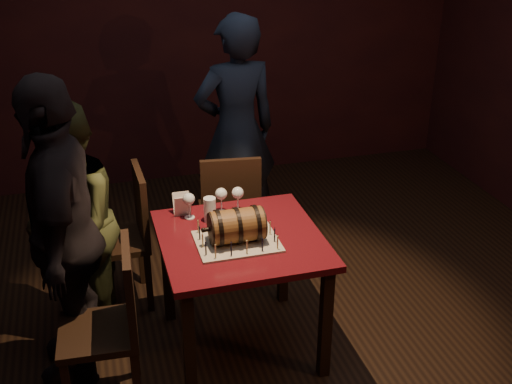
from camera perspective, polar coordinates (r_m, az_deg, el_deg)
The scene contains 16 objects.
room_shell at distance 3.45m, azimuth 1.26°, elevation 6.53°, with size 5.04×5.04×2.80m.
pub_table at distance 3.66m, azimuth -1.35°, elevation -5.48°, with size 0.90×0.90×0.75m.
cake_board at distance 3.54m, azimuth -1.69°, elevation -4.42°, with size 0.45×0.35×0.01m, color #AEA28C.
barrel_cake at distance 3.49m, azimuth -1.72°, elevation -3.01°, with size 0.35×0.20×0.20m.
birthday_candles at distance 3.52m, azimuth -1.70°, elevation -3.76°, with size 0.40×0.30×0.09m.
wine_glass_left at distance 3.76m, azimuth -6.00°, elevation -0.73°, with size 0.07×0.07×0.16m.
wine_glass_mid at distance 3.81m, azimuth -3.11°, elevation -0.27°, with size 0.07×0.07×0.16m.
wine_glass_right at distance 3.82m, azimuth -1.64°, elevation -0.17°, with size 0.07×0.07×0.16m.
pint_of_ale at distance 3.73m, azimuth -4.12°, elevation -1.63°, with size 0.07×0.07×0.15m.
menu_card at distance 3.83m, azimuth -6.59°, elevation -1.15°, with size 0.10×0.05×0.13m, color white, non-canonical shape.
chair_back at distance 4.40m, azimuth -2.34°, elevation -1.49°, with size 0.45×0.45×0.93m.
chair_left_rear at distance 4.21m, azimuth -11.35°, elevation -3.37°, with size 0.41×0.41×0.93m.
chair_left_front at distance 3.42m, azimuth -12.62°, elevation -10.98°, with size 0.42×0.42×0.93m.
person_back at distance 4.79m, azimuth -1.78°, elevation 5.40°, with size 0.64×0.42×1.75m, color #192233.
person_left_rear at distance 3.89m, azimuth -16.15°, elevation -2.87°, with size 0.72×0.56×1.47m, color #31351A.
person_left_front at distance 3.53m, azimuth -16.71°, elevation -3.58°, with size 1.02×0.42×1.74m, color black.
Camera 1 is at (-0.95, -3.12, 2.53)m, focal length 45.00 mm.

